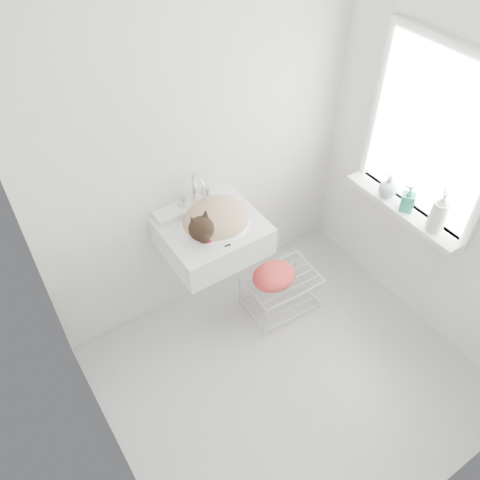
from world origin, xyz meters
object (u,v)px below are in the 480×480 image
bottle_b (405,209)px  sink (212,224)px  cat (215,220)px  bottle_a (433,229)px  bottle_c (386,195)px  wire_rack (281,291)px

bottle_b → sink: bearing=152.8°
cat → sink: bearing=117.9°
bottle_a → bottle_b: bottle_a is taller
bottle_b → bottle_c: bottle_b is taller
sink → bottle_a: sink is taller
sink → bottle_b: 1.23m
bottle_a → cat: bearing=144.6°
cat → bottle_a: (1.08, -0.77, -0.04)m
wire_rack → bottle_a: bearing=-39.8°
sink → cat: 0.05m
bottle_b → bottle_a: bearing=-90.0°
sink → wire_rack: 0.85m
bottle_a → bottle_b: (0.00, 0.22, 0.00)m
sink → wire_rack: size_ratio=1.25×
sink → cat: size_ratio=1.30×
bottle_a → bottle_c: size_ratio=1.55×
bottle_a → bottle_c: (0.00, 0.39, 0.00)m
sink → bottle_c: bearing=-19.9°
bottle_a → bottle_b: bearing=90.0°
cat → bottle_b: size_ratio=2.67×
bottle_b → cat: bearing=153.3°
bottle_c → cat: bearing=160.7°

